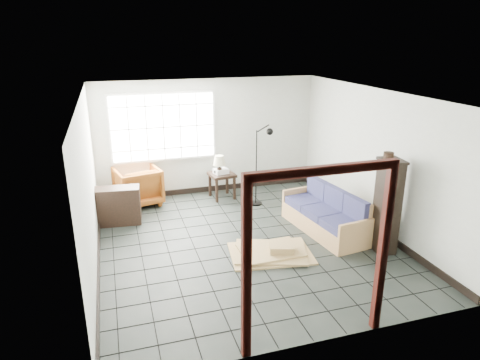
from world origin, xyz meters
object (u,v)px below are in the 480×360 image
object	(u,v)px
futon_sofa	(326,216)
side_table	(222,178)
armchair	(138,184)
tall_shelf	(387,206)

from	to	relation	value
futon_sofa	side_table	distance (m)	2.66
armchair	tall_shelf	bearing A→B (deg)	125.24
futon_sofa	side_table	size ratio (longest dim) A/B	3.31
armchair	tall_shelf	world-z (taller)	tall_shelf
futon_sofa	armchair	distance (m)	4.04
armchair	side_table	distance (m)	1.84
armchair	side_table	bearing A→B (deg)	161.72
side_table	tall_shelf	world-z (taller)	tall_shelf
futon_sofa	armchair	world-z (taller)	armchair
armchair	side_table	size ratio (longest dim) A/B	1.55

